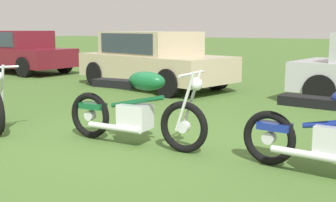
{
  "coord_description": "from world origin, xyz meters",
  "views": [
    {
      "loc": [
        3.35,
        -4.34,
        1.51
      ],
      "look_at": [
        0.21,
        0.66,
        0.51
      ],
      "focal_mm": 45.7,
      "sensor_mm": 36.0,
      "label": 1
    }
  ],
  "objects": [
    {
      "name": "ground_plane",
      "position": [
        0.0,
        0.0,
        0.0
      ],
      "size": [
        120.0,
        120.0,
        0.0
      ],
      "primitive_type": "plane",
      "color": "#476B2D"
    },
    {
      "name": "motorcycle_green",
      "position": [
        0.1,
        0.04,
        0.49
      ],
      "size": [
        2.1,
        0.64,
        1.02
      ],
      "rotation": [
        0.0,
        0.0,
        0.05
      ],
      "color": "black",
      "rests_on": "ground"
    },
    {
      "name": "car_burgundy",
      "position": [
        -8.86,
        5.38,
        0.8
      ],
      "size": [
        4.16,
        1.98,
        1.43
      ],
      "rotation": [
        0.0,
        0.0,
        -0.05
      ],
      "color": "maroon",
      "rests_on": "ground"
    },
    {
      "name": "car_beige",
      "position": [
        -2.8,
        4.7,
        0.8
      ],
      "size": [
        4.4,
        2.66,
        1.43
      ],
      "rotation": [
        0.0,
        0.0,
        -0.22
      ],
      "color": "#BCAD8C",
      "rests_on": "ground"
    }
  ]
}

